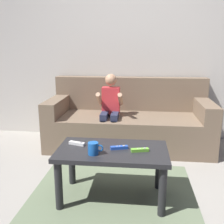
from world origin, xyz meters
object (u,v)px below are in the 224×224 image
at_px(person_seated_on_couch, 110,108).
at_px(game_remote_lime_center, 140,150).
at_px(couch, 129,123).
at_px(game_remote_blue_near_edge, 119,147).
at_px(coffee_mug, 94,148).
at_px(coffee_table, 112,158).
at_px(game_remote_white_far_corner, 77,143).

xyz_separation_m(person_seated_on_couch, game_remote_lime_center, (0.36, -1.08, -0.08)).
relative_size(couch, game_remote_blue_near_edge, 13.78).
distance_m(game_remote_blue_near_edge, coffee_mug, 0.23).
height_order(coffee_table, game_remote_blue_near_edge, game_remote_blue_near_edge).
xyz_separation_m(couch, game_remote_white_far_corner, (-0.38, -1.17, 0.15)).
xyz_separation_m(couch, coffee_mug, (-0.21, -1.36, 0.19)).
relative_size(couch, coffee_table, 2.25).
bearing_deg(game_remote_blue_near_edge, game_remote_lime_center, -11.41).
height_order(person_seated_on_couch, game_remote_white_far_corner, person_seated_on_couch).
bearing_deg(game_remote_white_far_corner, couch, 71.96).
height_order(person_seated_on_couch, coffee_table, person_seated_on_couch).
relative_size(person_seated_on_couch, game_remote_white_far_corner, 6.36).
distance_m(person_seated_on_couch, game_remote_white_far_corner, 1.01).
bearing_deg(game_remote_blue_near_edge, person_seated_on_couch, 100.49).
xyz_separation_m(couch, game_remote_blue_near_edge, (-0.02, -1.23, 0.15)).
xyz_separation_m(coffee_table, game_remote_white_far_corner, (-0.30, 0.07, 0.09)).
distance_m(game_remote_lime_center, game_remote_white_far_corner, 0.53).
bearing_deg(person_seated_on_couch, game_remote_white_far_corner, -99.37).
bearing_deg(coffee_table, game_remote_blue_near_edge, 12.54).
height_order(game_remote_lime_center, coffee_mug, coffee_mug).
bearing_deg(coffee_table, coffee_mug, -138.22).
height_order(game_remote_white_far_corner, coffee_mug, coffee_mug).
bearing_deg(coffee_table, game_remote_white_far_corner, 167.73).
bearing_deg(couch, game_remote_blue_near_edge, -91.08).
xyz_separation_m(game_remote_blue_near_edge, game_remote_lime_center, (0.17, -0.03, 0.00)).
height_order(coffee_table, coffee_mug, coffee_mug).
distance_m(couch, person_seated_on_couch, 0.37).
bearing_deg(coffee_table, game_remote_lime_center, -5.50).
height_order(person_seated_on_couch, game_remote_blue_near_edge, person_seated_on_couch).
xyz_separation_m(person_seated_on_couch, game_remote_blue_near_edge, (0.19, -1.05, -0.08)).
xyz_separation_m(game_remote_lime_center, coffee_mug, (-0.35, -0.10, 0.04)).
distance_m(game_remote_blue_near_edge, game_remote_white_far_corner, 0.36).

